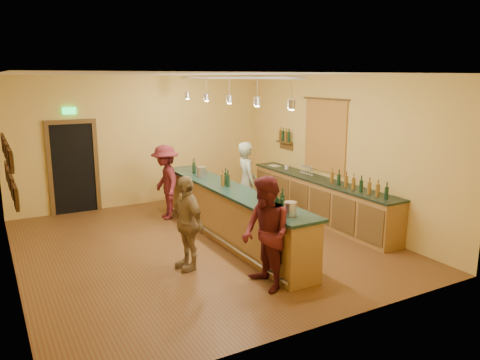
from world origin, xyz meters
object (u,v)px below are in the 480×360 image
customer_c (166,182)px  bartender (247,182)px  bar_stool (247,193)px  customer_b (187,223)px  customer_a (266,234)px  tasting_bar (230,210)px  back_counter (320,199)px

customer_c → bartender: bearing=57.0°
bartender → bar_stool: size_ratio=2.67×
customer_b → customer_c: 2.96m
customer_a → customer_b: (-0.74, 1.30, -0.07)m
tasting_bar → customer_b: bearing=-144.9°
bar_stool → customer_b: bearing=-137.5°
back_counter → bartender: 1.69m
bar_stool → back_counter: bearing=-43.4°
bartender → customer_a: 3.37m
customer_c → customer_b: bearing=-9.1°
back_counter → customer_c: customer_c is taller
back_counter → bartender: bearing=155.7°
customer_c → back_counter: bearing=63.2°
customer_c → customer_a: bearing=5.0°
back_counter → bar_stool: size_ratio=6.80×
back_counter → customer_a: bearing=-140.8°
tasting_bar → customer_a: size_ratio=2.94×
back_counter → tasting_bar: 2.38m
back_counter → bar_stool: (-1.22, 1.15, 0.04)m
customer_a → customer_c: customer_a is taller
customer_b → bar_stool: 3.32m
customer_c → bar_stool: size_ratio=2.51×
customer_a → bar_stool: bearing=157.2°
back_counter → customer_a: customer_a is taller
bartender → bar_stool: 0.66m
tasting_bar → bar_stool: 1.76m
tasting_bar → customer_b: (-1.28, -0.90, 0.19)m
tasting_bar → bar_stool: size_ratio=7.62×
back_counter → customer_b: 3.82m
tasting_bar → customer_a: (-0.55, -2.20, 0.26)m
bartender → customer_c: 1.84m
bartender → customer_b: 2.78m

